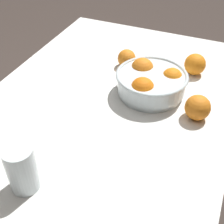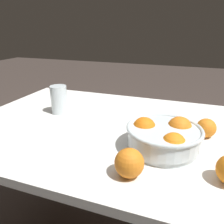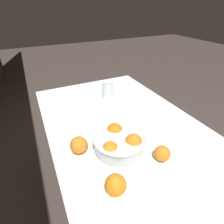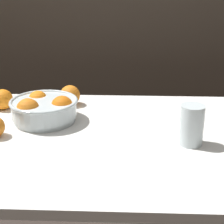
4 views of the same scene
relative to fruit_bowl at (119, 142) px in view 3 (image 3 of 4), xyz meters
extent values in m
plane|color=#3D332D|center=(0.17, -0.11, -0.76)|extent=(12.00, 12.00, 0.00)
cube|color=white|center=(0.17, -0.11, -0.06)|extent=(1.30, 0.81, 0.03)
cylinder|color=#936B47|center=(0.76, -0.46, -0.42)|extent=(0.05, 0.05, 0.69)
cylinder|color=#936B47|center=(0.76, 0.23, -0.42)|extent=(0.05, 0.05, 0.69)
cylinder|color=silver|center=(0.00, 0.00, -0.04)|extent=(0.22, 0.22, 0.02)
cylinder|color=silver|center=(0.00, 0.00, 0.00)|extent=(0.23, 0.23, 0.06)
torus|color=silver|center=(0.00, 0.00, 0.03)|extent=(0.24, 0.24, 0.01)
sphere|color=orange|center=(0.07, -0.01, 0.01)|extent=(0.08, 0.08, 0.08)
sphere|color=orange|center=(-0.03, 0.06, 0.01)|extent=(0.07, 0.07, 0.07)
sphere|color=orange|center=(-0.04, -0.05, 0.01)|extent=(0.08, 0.08, 0.08)
cylinder|color=#F4A314|center=(0.49, -0.17, 0.00)|extent=(0.06, 0.06, 0.10)
cylinder|color=silver|center=(0.49, -0.17, 0.02)|extent=(0.07, 0.07, 0.13)
sphere|color=orange|center=(0.07, 0.17, -0.01)|extent=(0.08, 0.08, 0.08)
sphere|color=orange|center=(-0.18, 0.11, -0.01)|extent=(0.08, 0.08, 0.08)
sphere|color=orange|center=(-0.13, -0.14, -0.01)|extent=(0.07, 0.07, 0.07)
camera|label=1|loc=(0.85, 0.22, 0.59)|focal=50.00mm
camera|label=2|loc=(-0.05, 0.64, 0.33)|focal=35.00mm
camera|label=3|loc=(-0.52, 0.29, 0.54)|focal=28.00mm
camera|label=4|loc=(0.29, -1.22, 0.47)|focal=60.00mm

